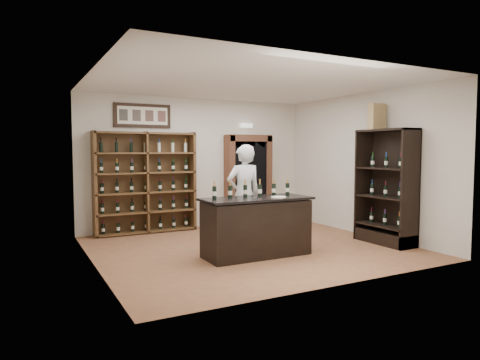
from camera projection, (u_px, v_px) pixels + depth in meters
name	position (u px, v px, depth m)	size (l,w,h in m)	color
floor	(250.00, 247.00, 7.91)	(5.50, 5.50, 0.00)	#925F3A
ceiling	(250.00, 84.00, 7.70)	(5.50, 5.50, 0.00)	white
wall_back	(198.00, 163.00, 10.02)	(5.50, 0.04, 3.00)	silver
wall_left	(93.00, 170.00, 6.53)	(0.04, 5.00, 3.00)	silver
wall_right	(363.00, 164.00, 9.09)	(0.04, 5.00, 3.00)	silver
wine_shelf	(145.00, 182.00, 9.29)	(2.20, 0.38, 2.20)	#56361D
framed_picture	(143.00, 116.00, 9.31)	(1.25, 0.04, 0.52)	black
arched_doorway	(248.00, 177.00, 10.47)	(1.17, 0.35, 2.17)	black
emergency_light	(246.00, 126.00, 10.46)	(0.30, 0.10, 0.10)	white
tasting_counter	(256.00, 227.00, 7.26)	(1.88, 0.78, 1.00)	black
counter_bottle_0	(214.00, 192.00, 7.00)	(0.07, 0.07, 0.30)	black
counter_bottle_1	(230.00, 192.00, 7.13)	(0.07, 0.07, 0.30)	black
counter_bottle_2	(245.00, 191.00, 7.27)	(0.07, 0.07, 0.30)	black
counter_bottle_3	(260.00, 190.00, 7.40)	(0.07, 0.07, 0.30)	black
counter_bottle_4	(274.00, 189.00, 7.54)	(0.07, 0.07, 0.30)	black
counter_bottle_5	(287.00, 189.00, 7.67)	(0.07, 0.07, 0.30)	black
side_cabinet	(387.00, 204.00, 8.24)	(0.48, 1.20, 2.20)	black
shopkeeper	(244.00, 195.00, 8.11)	(0.69, 0.46, 1.90)	silver
plate	(278.00, 197.00, 7.18)	(0.25, 0.25, 0.02)	silver
wine_crate	(377.00, 117.00, 8.34)	(0.36, 0.15, 0.51)	tan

